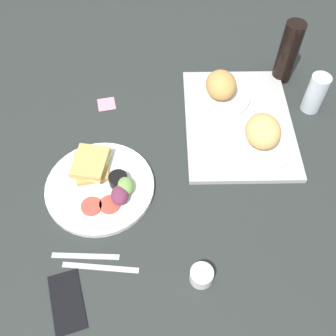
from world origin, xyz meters
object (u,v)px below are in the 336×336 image
object	(u,v)px
soda_bottle	(288,53)
knife	(100,267)
bread_plate_near	(221,89)
espresso_cup	(201,276)
plate_with_salad	(101,183)
fork	(85,256)
serving_tray	(238,122)
drinking_glass	(315,93)
bread_plate_far	(262,136)
cell_phone	(67,301)
sticky_note	(106,104)

from	to	relation	value
soda_bottle	knife	world-z (taller)	soda_bottle
bread_plate_near	espresso_cup	distance (cm)	60.53
espresso_cup	soda_bottle	bearing A→B (deg)	155.48
plate_with_salad	fork	bearing A→B (deg)	-6.65
plate_with_salad	fork	world-z (taller)	plate_with_salad
serving_tray	fork	xyz separation A→B (cm)	(43.34, -43.38, -0.55)
drinking_glass	knife	distance (cm)	82.76
drinking_glass	bread_plate_far	bearing A→B (deg)	-50.04
bread_plate_far	drinking_glass	distance (cm)	24.79
drinking_glass	serving_tray	bearing A→B (deg)	-74.92
plate_with_salad	knife	size ratio (longest dim) A/B	1.59
soda_bottle	cell_phone	distance (cm)	99.27
serving_tray	knife	bearing A→B (deg)	-40.36
serving_tray	cell_phone	distance (cm)	71.60
plate_with_salad	cell_phone	distance (cm)	32.26
soda_bottle	bread_plate_far	bearing A→B (deg)	-21.78
plate_with_salad	soda_bottle	size ratio (longest dim) A/B	1.41
drinking_glass	cell_phone	bearing A→B (deg)	-49.18
sticky_note	fork	bearing A→B (deg)	-1.33
serving_tray	bread_plate_near	size ratio (longest dim) A/B	2.34
bread_plate_near	soda_bottle	size ratio (longest dim) A/B	0.90
soda_bottle	espresso_cup	xyz separation A→B (cm)	(70.37, -32.10, -8.69)
plate_with_salad	espresso_cup	world-z (taller)	plate_with_salad
drinking_glass	fork	world-z (taller)	drinking_glass
cell_phone	soda_bottle	bearing A→B (deg)	123.12
plate_with_salad	knife	world-z (taller)	plate_with_salad
plate_with_salad	drinking_glass	size ratio (longest dim) A/B	2.31
bread_plate_near	fork	size ratio (longest dim) A/B	1.13
serving_tray	drinking_glass	distance (cm)	25.54
fork	sticky_note	bearing A→B (deg)	91.40
soda_bottle	knife	distance (cm)	88.56
fork	soda_bottle	bearing A→B (deg)	49.46
bread_plate_near	knife	bearing A→B (deg)	-31.21
plate_with_salad	sticky_note	bearing A→B (deg)	-177.88
soda_bottle	espresso_cup	world-z (taller)	soda_bottle
serving_tray	plate_with_salad	distance (cm)	46.84
fork	knife	bearing A→B (deg)	-34.13
cell_phone	bread_plate_near	bearing A→B (deg)	130.69
drinking_glass	espresso_cup	distance (cm)	68.24
bread_plate_near	bread_plate_far	distance (cm)	22.15
plate_with_salad	drinking_glass	distance (cm)	71.42
espresso_cup	sticky_note	bearing A→B (deg)	-155.06
serving_tray	sticky_note	distance (cm)	43.16
soda_bottle	knife	size ratio (longest dim) A/B	1.12
drinking_glass	plate_with_salad	bearing A→B (deg)	-65.84
bread_plate_far	soda_bottle	world-z (taller)	soda_bottle
serving_tray	bread_plate_far	size ratio (longest dim) A/B	2.26
bread_plate_far	espresso_cup	xyz separation A→B (cm)	(39.96, -19.95, -3.36)
bread_plate_near	bread_plate_far	world-z (taller)	bread_plate_far
knife	sticky_note	distance (cm)	55.64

